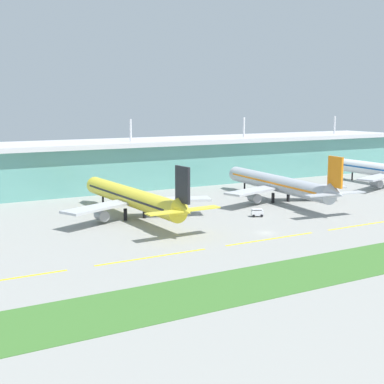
# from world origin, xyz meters

# --- Properties ---
(ground_plane) EXTENTS (600.00, 600.00, 0.00)m
(ground_plane) POSITION_xyz_m (0.00, 0.00, 0.00)
(ground_plane) COLOR gray
(terminal_building) EXTENTS (288.00, 34.00, 28.56)m
(terminal_building) POSITION_xyz_m (-0.00, 95.65, 9.98)
(terminal_building) COLOR #5B9E93
(terminal_building) RESTS_ON ground
(airliner_near_middle) EXTENTS (48.77, 68.71, 18.90)m
(airliner_near_middle) POSITION_xyz_m (-23.51, 35.47, 6.45)
(airliner_near_middle) COLOR yellow
(airliner_near_middle) RESTS_ON ground
(airliner_far_middle) EXTENTS (48.59, 70.64, 18.90)m
(airliner_far_middle) POSITION_xyz_m (33.38, 36.23, 6.46)
(airliner_far_middle) COLOR #ADB2BC
(airliner_far_middle) RESTS_ON ground
(taxiway_stripe_mid_west) EXTENTS (28.00, 0.70, 0.04)m
(taxiway_stripe_mid_west) POSITION_xyz_m (-37.00, -6.13, 0.02)
(taxiway_stripe_mid_west) COLOR yellow
(taxiway_stripe_mid_west) RESTS_ON ground
(taxiway_stripe_centre) EXTENTS (28.00, 0.70, 0.04)m
(taxiway_stripe_centre) POSITION_xyz_m (-3.00, -6.13, 0.02)
(taxiway_stripe_centre) COLOR yellow
(taxiway_stripe_centre) RESTS_ON ground
(taxiway_stripe_mid_east) EXTENTS (28.00, 0.70, 0.04)m
(taxiway_stripe_mid_east) POSITION_xyz_m (31.00, -6.13, 0.02)
(taxiway_stripe_mid_east) COLOR yellow
(taxiway_stripe_mid_east) RESTS_ON ground
(grass_verge) EXTENTS (300.00, 18.00, 0.10)m
(grass_verge) POSITION_xyz_m (0.00, -32.44, 0.05)
(grass_verge) COLOR #3D702D
(grass_verge) RESTS_ON ground
(baggage_cart) EXTENTS (4.02, 3.26, 2.48)m
(baggage_cart) POSITION_xyz_m (10.90, 18.54, 1.26)
(baggage_cart) COLOR silver
(baggage_cart) RESTS_ON ground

